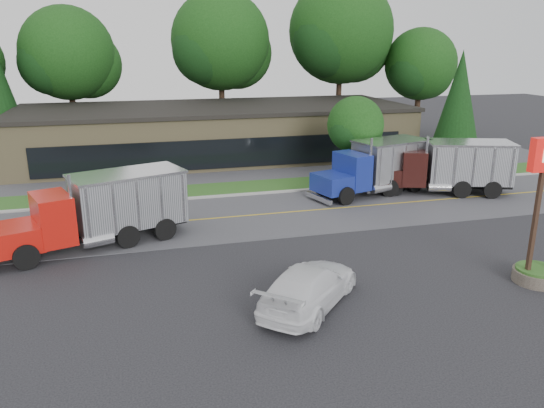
# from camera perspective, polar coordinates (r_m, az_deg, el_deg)

# --- Properties ---
(ground) EXTENTS (140.00, 140.00, 0.00)m
(ground) POSITION_cam_1_polar(r_m,az_deg,el_deg) (21.55, -0.02, -8.70)
(ground) COLOR #35353B
(ground) RESTS_ON ground
(road) EXTENTS (60.00, 8.00, 0.02)m
(road) POSITION_cam_1_polar(r_m,az_deg,el_deg) (29.72, -4.52, -1.43)
(road) COLOR #59595E
(road) RESTS_ON ground
(center_line) EXTENTS (60.00, 0.12, 0.01)m
(center_line) POSITION_cam_1_polar(r_m,az_deg,el_deg) (29.72, -4.52, -1.43)
(center_line) COLOR gold
(center_line) RESTS_ON ground
(curb) EXTENTS (60.00, 0.30, 0.12)m
(curb) POSITION_cam_1_polar(r_m,az_deg,el_deg) (33.68, -5.85, 0.74)
(curb) COLOR #9E9E99
(curb) RESTS_ON ground
(grass_verge) EXTENTS (60.00, 3.40, 0.03)m
(grass_verge) POSITION_cam_1_polar(r_m,az_deg,el_deg) (35.39, -6.33, 1.52)
(grass_verge) COLOR #2C511C
(grass_verge) RESTS_ON ground
(far_parking) EXTENTS (60.00, 7.00, 0.02)m
(far_parking) POSITION_cam_1_polar(r_m,az_deg,el_deg) (40.19, -7.45, 3.33)
(far_parking) COLOR #59595E
(far_parking) RESTS_ON ground
(strip_mall) EXTENTS (32.00, 12.00, 4.00)m
(strip_mall) POSITION_cam_1_polar(r_m,az_deg,el_deg) (45.91, -6.09, 7.61)
(strip_mall) COLOR #908058
(strip_mall) RESTS_ON ground
(bilo_sign) EXTENTS (2.20, 1.90, 5.95)m
(bilo_sign) POSITION_cam_1_polar(r_m,az_deg,el_deg) (23.65, 27.16, -2.99)
(bilo_sign) COLOR #6B6054
(bilo_sign) RESTS_ON ground
(tree_far_b) EXTENTS (8.88, 8.36, 12.67)m
(tree_far_b) POSITION_cam_1_polar(r_m,az_deg,el_deg) (53.12, -20.95, 14.48)
(tree_far_b) COLOR #382619
(tree_far_b) RESTS_ON ground
(tree_far_c) EXTENTS (10.04, 9.45, 14.32)m
(tree_far_c) POSITION_cam_1_polar(r_m,az_deg,el_deg) (53.69, -5.42, 16.61)
(tree_far_c) COLOR #382619
(tree_far_c) RESTS_ON ground
(tree_far_d) EXTENTS (11.01, 10.36, 15.70)m
(tree_far_d) POSITION_cam_1_polar(r_m,az_deg,el_deg) (56.08, 7.52, 17.45)
(tree_far_d) COLOR #382619
(tree_far_d) RESTS_ON ground
(tree_far_e) EXTENTS (7.67, 7.22, 10.94)m
(tree_far_e) POSITION_cam_1_polar(r_m,az_deg,el_deg) (57.82, 15.72, 13.94)
(tree_far_e) COLOR #382619
(tree_far_e) RESTS_ON ground
(evergreen_right) EXTENTS (3.92, 3.92, 8.90)m
(evergreen_right) POSITION_cam_1_polar(r_m,az_deg,el_deg) (44.71, 19.42, 10.26)
(evergreen_right) COLOR #382619
(evergreen_right) RESTS_ON ground
(tree_verge) EXTENTS (4.15, 3.90, 5.91)m
(tree_verge) POSITION_cam_1_polar(r_m,az_deg,el_deg) (37.46, 9.00, 8.15)
(tree_verge) COLOR #382619
(tree_verge) RESTS_ON ground
(dump_truck_red) EXTENTS (9.21, 5.25, 3.36)m
(dump_truck_red) POSITION_cam_1_polar(r_m,az_deg,el_deg) (26.48, -17.65, -0.39)
(dump_truck_red) COLOR black
(dump_truck_red) RESTS_ON ground
(dump_truck_blue) EXTENTS (8.33, 4.57, 3.36)m
(dump_truck_blue) POSITION_cam_1_polar(r_m,az_deg,el_deg) (34.73, 11.25, 4.07)
(dump_truck_blue) COLOR black
(dump_truck_blue) RESTS_ON ground
(dump_truck_maroon) EXTENTS (9.20, 5.23, 3.36)m
(dump_truck_maroon) POSITION_cam_1_polar(r_m,az_deg,el_deg) (35.87, 18.43, 3.93)
(dump_truck_maroon) COLOR black
(dump_truck_maroon) RESTS_ON ground
(rally_car) EXTENTS (5.29, 5.45, 1.57)m
(rally_car) POSITION_cam_1_polar(r_m,az_deg,el_deg) (19.71, 3.99, -8.78)
(rally_car) COLOR white
(rally_car) RESTS_ON ground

